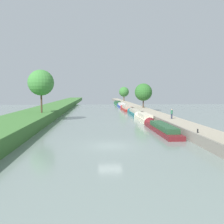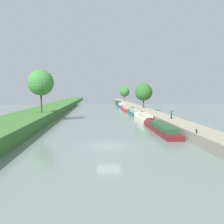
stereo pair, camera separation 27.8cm
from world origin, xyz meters
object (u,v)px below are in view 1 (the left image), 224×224
Objects in this scene: narrowboat_red at (126,108)px; person_walking at (172,114)px; narrowboat_maroon at (160,128)px; narrowboat_green at (117,103)px; mooring_bollard_near at (198,131)px; narrowboat_blue at (121,105)px; mooring_bollard_far at (120,101)px; narrowboat_teal at (134,112)px; narrowboat_cream at (143,118)px.

person_walking reaches higher than narrowboat_red.
narrowboat_maroon is 0.88× the size of narrowboat_green.
person_walking is (3.54, 5.90, 1.50)m from narrowboat_maroon.
narrowboat_red is 30.33× the size of mooring_bollard_near.
narrowboat_green reaches higher than narrowboat_maroon.
narrowboat_blue is 16.27m from narrowboat_green.
narrowboat_red is 47.51m from mooring_bollard_near.
mooring_bollard_near is at bearing -90.00° from mooring_bollard_far.
narrowboat_red is 33.69m from person_walking.
narrowboat_maroon is 1.13× the size of narrowboat_teal.
narrowboat_green reaches higher than mooring_bollard_far.
person_walking is at bearing 83.81° from mooring_bollard_near.
narrowboat_cream is 20.98m from mooring_bollard_near.
narrowboat_blue is at bearing 89.37° from narrowboat_red.
narrowboat_teal is 19.12m from person_walking.
mooring_bollard_near is at bearing -88.67° from narrowboat_green.
mooring_bollard_near is (1.79, -32.77, 0.77)m from narrowboat_teal.
narrowboat_cream is at bearing -89.83° from narrowboat_red.
mooring_bollard_near reaches higher than narrowboat_red.
narrowboat_blue reaches higher than narrowboat_red.
person_walking is (3.35, -47.28, 1.38)m from narrowboat_blue.
mooring_bollard_far is at bearing 88.04° from narrowboat_teal.
mooring_bollard_near is at bearing -75.98° from narrowboat_maroon.
narrowboat_red is at bearing -90.36° from narrowboat_green.
narrowboat_blue is at bearing 94.05° from person_walking.
mooring_bollard_far reaches higher than narrowboat_blue.
narrowboat_teal is 14.70m from narrowboat_red.
narrowboat_maroon is 53.18m from narrowboat_blue.
narrowboat_green is at bearing 89.86° from narrowboat_blue.
mooring_bollard_far is (1.79, 7.56, 0.68)m from narrowboat_green.
narrowboat_teal is (0.12, 11.89, -0.02)m from narrowboat_cream.
narrowboat_red is 30.07m from narrowboat_green.
narrowboat_maroon is 7.04m from person_walking.
narrowboat_red reaches higher than narrowboat_teal.
mooring_bollard_near is at bearing -88.29° from narrowboat_blue.
narrowboat_green is 35.57× the size of mooring_bollard_near.
mooring_bollard_near reaches higher than narrowboat_maroon.
narrowboat_red is at bearing 92.39° from mooring_bollard_near.
narrowboat_maroon is 69.45m from narrowboat_green.
narrowboat_red is 0.95× the size of narrowboat_blue.
narrowboat_blue is at bearing 89.80° from narrowboat_maroon.
narrowboat_cream reaches higher than narrowboat_maroon.
narrowboat_red is 37.69m from mooring_bollard_far.
narrowboat_blue is at bearing -94.40° from mooring_bollard_far.
narrowboat_red is (0.04, 39.37, 0.11)m from narrowboat_maroon.
narrowboat_cream is 64.26m from mooring_bollard_far.
mooring_bollard_near is at bearing -86.88° from narrowboat_teal.
mooring_bollard_near is (1.79, -77.54, 0.68)m from narrowboat_green.
person_walking is (3.50, -33.48, 1.39)m from narrowboat_red.
mooring_bollard_near is 85.10m from mooring_bollard_far.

